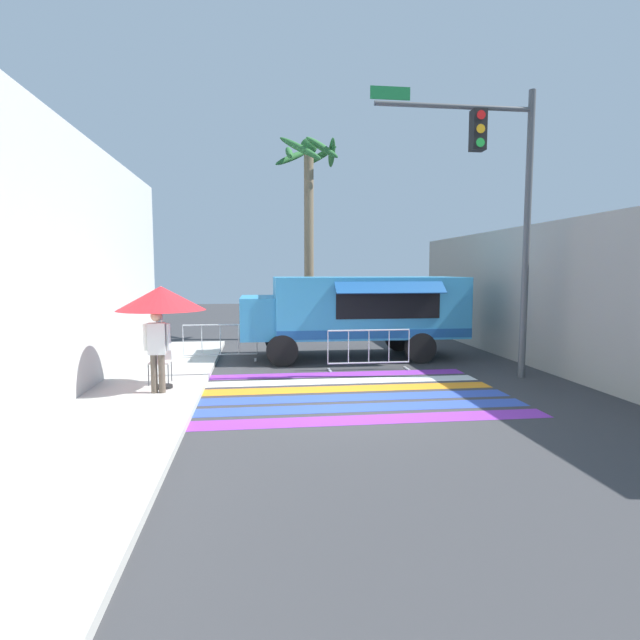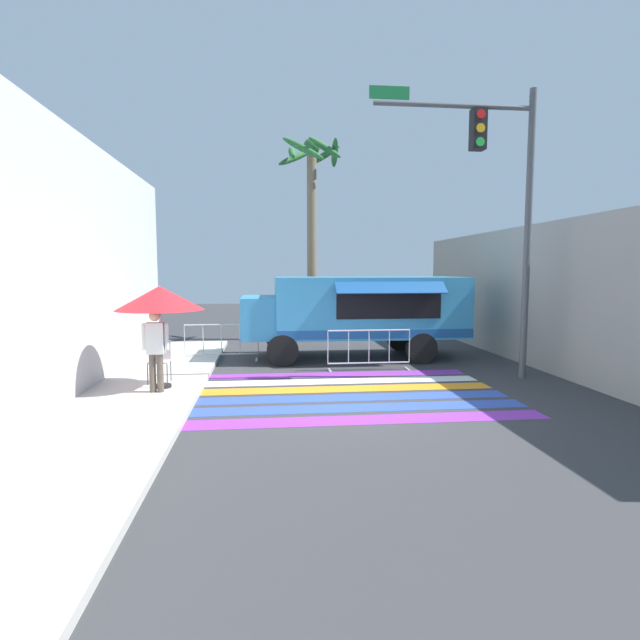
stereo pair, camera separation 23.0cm
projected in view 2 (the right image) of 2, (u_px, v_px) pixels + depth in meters
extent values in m
plane|color=#38383A|center=(354.00, 401.00, 9.82)|extent=(60.00, 60.00, 0.00)
cube|color=#B7B5AD|center=(74.00, 405.00, 9.26)|extent=(4.40, 16.00, 0.12)
cube|color=silver|center=(54.00, 265.00, 8.98)|extent=(0.25, 16.00, 5.30)
cube|color=#A39E93|center=(536.00, 296.00, 13.18)|extent=(0.20, 16.00, 3.78)
cube|color=purple|center=(366.00, 420.00, 8.56)|extent=(6.40, 0.56, 0.01)
cube|color=#334FB2|center=(358.00, 408.00, 9.31)|extent=(6.40, 0.56, 0.01)
cube|color=#334FB2|center=(352.00, 397.00, 10.06)|extent=(6.40, 0.56, 0.01)
cube|color=orange|center=(346.00, 389.00, 10.82)|extent=(6.40, 0.56, 0.01)
cube|color=white|center=(341.00, 381.00, 11.57)|extent=(6.40, 0.56, 0.01)
cube|color=purple|center=(336.00, 374.00, 12.32)|extent=(6.40, 0.56, 0.01)
cube|color=#338CBF|center=(368.00, 306.00, 14.60)|extent=(5.42, 2.39, 1.71)
cube|color=#338CBF|center=(276.00, 317.00, 14.34)|extent=(1.91, 2.20, 1.15)
cube|color=#1E232D|center=(244.00, 307.00, 14.22)|extent=(0.06, 1.91, 0.44)
cube|color=black|center=(389.00, 305.00, 13.42)|extent=(2.87, 0.03, 0.77)
cube|color=#194C8C|center=(391.00, 288.00, 13.17)|extent=(2.97, 0.43, 0.31)
cube|color=#194C8C|center=(377.00, 334.00, 13.47)|extent=(5.42, 0.01, 0.24)
cylinder|color=black|center=(283.00, 351.00, 13.35)|extent=(0.86, 0.22, 0.86)
cylinder|color=black|center=(280.00, 339.00, 15.53)|extent=(0.86, 0.22, 0.86)
cylinder|color=black|center=(422.00, 348.00, 13.75)|extent=(0.86, 0.22, 0.86)
cylinder|color=black|center=(400.00, 338.00, 15.93)|extent=(0.86, 0.22, 0.86)
cylinder|color=#515456|center=(528.00, 237.00, 11.60)|extent=(0.16, 0.16, 6.67)
cylinder|color=#515456|center=(454.00, 106.00, 11.13)|extent=(3.68, 0.11, 0.11)
cube|color=black|center=(478.00, 130.00, 11.20)|extent=(0.32, 0.28, 0.90)
cylinder|color=red|center=(481.00, 114.00, 11.04)|extent=(0.20, 0.02, 0.20)
cylinder|color=#F2A519|center=(481.00, 128.00, 11.07)|extent=(0.20, 0.02, 0.20)
cylinder|color=green|center=(480.00, 142.00, 11.10)|extent=(0.20, 0.02, 0.20)
cube|color=#197238|center=(389.00, 93.00, 10.93)|extent=(0.90, 0.02, 0.28)
cylinder|color=black|center=(163.00, 386.00, 10.44)|extent=(0.36, 0.36, 0.06)
cylinder|color=#B2B2B7|center=(161.00, 337.00, 10.33)|extent=(0.04, 0.04, 2.12)
cone|color=red|center=(160.00, 298.00, 10.26)|extent=(1.80, 1.80, 0.50)
cylinder|color=#4C4C51|center=(148.00, 375.00, 10.61)|extent=(0.02, 0.02, 0.45)
cylinder|color=#4C4C51|center=(167.00, 374.00, 10.66)|extent=(0.02, 0.02, 0.45)
cylinder|color=#4C4C51|center=(152.00, 371.00, 11.01)|extent=(0.02, 0.02, 0.45)
cylinder|color=#4C4C51|center=(171.00, 371.00, 11.06)|extent=(0.02, 0.02, 0.45)
cube|color=beige|center=(159.00, 362.00, 10.81)|extent=(0.43, 0.43, 0.03)
cube|color=beige|center=(161.00, 350.00, 10.99)|extent=(0.43, 0.03, 0.43)
cylinder|color=brown|center=(153.00, 373.00, 9.99)|extent=(0.13, 0.13, 0.78)
cylinder|color=brown|center=(160.00, 373.00, 10.01)|extent=(0.13, 0.13, 0.78)
cube|color=silver|center=(155.00, 338.00, 9.93)|extent=(0.34, 0.20, 0.63)
cylinder|color=silver|center=(144.00, 337.00, 9.90)|extent=(0.09, 0.09, 0.53)
cylinder|color=silver|center=(167.00, 337.00, 9.95)|extent=(0.09, 0.09, 0.53)
sphere|color=tan|center=(155.00, 316.00, 9.88)|extent=(0.22, 0.22, 0.22)
cylinder|color=#B7BABF|center=(369.00, 330.00, 12.76)|extent=(2.13, 0.04, 0.04)
cylinder|color=#B7BABF|center=(369.00, 363.00, 12.84)|extent=(2.13, 0.04, 0.04)
cylinder|color=#B7BABF|center=(328.00, 347.00, 12.69)|extent=(0.02, 0.02, 0.85)
cylinder|color=#B7BABF|center=(348.00, 347.00, 12.74)|extent=(0.02, 0.02, 0.85)
cylinder|color=#B7BABF|center=(369.00, 347.00, 12.80)|extent=(0.02, 0.02, 0.85)
cylinder|color=#B7BABF|center=(389.00, 346.00, 12.86)|extent=(0.02, 0.02, 0.85)
cylinder|color=#B7BABF|center=(409.00, 346.00, 12.91)|extent=(0.02, 0.02, 0.85)
cube|color=#B7BABF|center=(330.00, 370.00, 12.75)|extent=(0.06, 0.44, 0.03)
cube|color=#B7BABF|center=(407.00, 369.00, 12.97)|extent=(0.06, 0.44, 0.03)
cylinder|color=#B7BABF|center=(221.00, 325.00, 14.10)|extent=(2.05, 0.04, 0.04)
cylinder|color=#B7BABF|center=(222.00, 354.00, 14.19)|extent=(2.05, 0.04, 0.04)
cylinder|color=#B7BABF|center=(185.00, 340.00, 14.04)|extent=(0.02, 0.02, 0.85)
cylinder|color=#B7BABF|center=(203.00, 340.00, 14.09)|extent=(0.02, 0.02, 0.85)
cylinder|color=#B7BABF|center=(222.00, 339.00, 14.15)|extent=(0.02, 0.02, 0.85)
cylinder|color=#B7BABF|center=(240.00, 339.00, 14.20)|extent=(0.02, 0.02, 0.85)
cylinder|color=#B7BABF|center=(258.00, 339.00, 14.25)|extent=(0.02, 0.02, 0.85)
cube|color=#B7BABF|center=(187.00, 361.00, 14.10)|extent=(0.06, 0.44, 0.03)
cube|color=#B7BABF|center=(256.00, 360.00, 14.31)|extent=(0.06, 0.44, 0.03)
cylinder|color=#7A664C|center=(312.00, 247.00, 18.25)|extent=(0.35, 0.35, 6.85)
sphere|color=#2D6B33|center=(312.00, 147.00, 17.90)|extent=(0.60, 0.60, 0.60)
ellipsoid|color=#2D6B33|center=(335.00, 153.00, 17.93)|extent=(0.38, 1.63, 0.89)
ellipsoid|color=#2D6B33|center=(323.00, 156.00, 18.53)|extent=(1.29, 1.15, 0.74)
ellipsoid|color=#2D6B33|center=(296.00, 157.00, 18.58)|extent=(1.53, 1.22, 0.98)
ellipsoid|color=#2D6B33|center=(292.00, 153.00, 17.83)|extent=(0.27, 1.39, 0.83)
ellipsoid|color=#2D6B33|center=(303.00, 148.00, 17.12)|extent=(1.57, 0.92, 1.04)
ellipsoid|color=#2D6B33|center=(325.00, 148.00, 17.33)|extent=(1.40, 1.04, 0.69)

